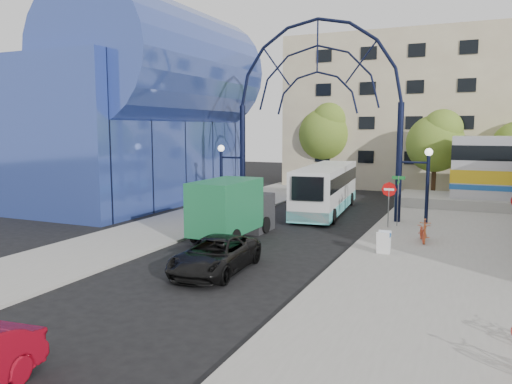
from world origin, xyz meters
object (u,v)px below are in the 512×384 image
at_px(street_name_sign, 398,190).
at_px(green_truck, 233,208).
at_px(tree_north_a, 437,140).
at_px(bike_near_a, 423,232).
at_px(sandwich_board, 384,240).
at_px(bike_near_b, 425,231).
at_px(stop_sign, 389,194).
at_px(city_bus, 326,188).
at_px(tree_north_b, 327,131).
at_px(gateway_arch, 317,78).
at_px(black_suv, 215,255).

height_order(street_name_sign, green_truck, green_truck).
xyz_separation_m(tree_north_a, bike_near_a, (0.77, -16.75, -4.04)).
distance_m(sandwich_board, green_truck, 7.72).
bearing_deg(bike_near_b, stop_sign, 120.44).
distance_m(tree_north_a, city_bus, 11.83).
height_order(street_name_sign, city_bus, city_bus).
distance_m(tree_north_b, bike_near_b, 23.96).
bearing_deg(gateway_arch, green_truck, -105.68).
distance_m(stop_sign, bike_near_b, 3.89).
bearing_deg(tree_north_b, bike_near_b, -62.45).
distance_m(tree_north_b, green_truck, 23.60).
bearing_deg(street_name_sign, tree_north_a, 86.04).
xyz_separation_m(street_name_sign, green_truck, (-7.25, -5.90, -0.63)).
bearing_deg(tree_north_b, green_truck, -85.50).
xyz_separation_m(street_name_sign, bike_near_a, (1.69, -3.43, -1.57)).
relative_size(street_name_sign, tree_north_a, 0.40).
distance_m(tree_north_a, tree_north_b, 10.79).
bearing_deg(city_bus, bike_near_b, -51.36).
height_order(stop_sign, city_bus, city_bus).
bearing_deg(street_name_sign, sandwich_board, -86.54).
distance_m(gateway_arch, sandwich_board, 12.52).
height_order(green_truck, black_suv, green_truck).
distance_m(street_name_sign, bike_near_b, 4.22).
xyz_separation_m(street_name_sign, tree_north_b, (-9.08, 17.33, 3.14)).
bearing_deg(bike_near_a, green_truck, -176.02).
relative_size(stop_sign, street_name_sign, 0.89).
relative_size(gateway_arch, street_name_sign, 4.87).
height_order(street_name_sign, black_suv, street_name_sign).
bearing_deg(bike_near_a, stop_sign, 115.05).
distance_m(stop_sign, green_truck, 8.67).
height_order(sandwich_board, green_truck, green_truck).
distance_m(gateway_arch, street_name_sign, 8.38).
relative_size(tree_north_a, bike_near_b, 3.90).
bearing_deg(bike_near_b, tree_north_a, 86.43).
bearing_deg(bike_near_a, black_suv, -140.99).
bearing_deg(stop_sign, gateway_arch, 157.37).
bearing_deg(city_bus, gateway_arch, -96.85).
bearing_deg(sandwich_board, street_name_sign, 93.46).
relative_size(city_bus, green_truck, 1.89).
relative_size(street_name_sign, city_bus, 0.25).
distance_m(gateway_arch, tree_north_b, 16.72).
bearing_deg(black_suv, tree_north_b, 94.42).
distance_m(street_name_sign, sandwich_board, 6.78).
distance_m(stop_sign, street_name_sign, 0.74).
relative_size(sandwich_board, tree_north_b, 0.12).
bearing_deg(bike_near_b, city_bus, 127.66).
bearing_deg(black_suv, city_bus, 86.77).
bearing_deg(stop_sign, bike_near_a, -53.47).
height_order(gateway_arch, sandwich_board, gateway_arch).
bearing_deg(bike_near_b, street_name_sign, 110.52).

